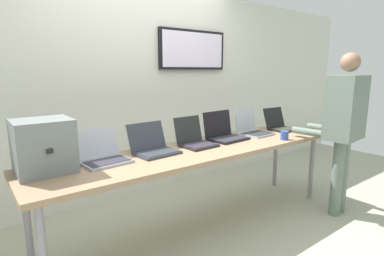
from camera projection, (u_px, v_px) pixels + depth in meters
name	position (u px, v px, depth m)	size (l,w,h in m)	color
ground	(202.00, 228.00, 2.88)	(8.00, 8.00, 0.04)	#A5A78F
back_wall	(143.00, 90.00, 3.54)	(8.00, 0.11, 2.42)	silver
workbench	(202.00, 153.00, 2.74)	(3.01, 0.70, 0.77)	#9C7B5B
equipment_box	(43.00, 146.00, 2.06)	(0.36, 0.36, 0.37)	slate
laptop_station_0	(103.00, 155.00, 2.30)	(0.36, 0.36, 0.24)	#A9ADBB
laptop_station_1	(153.00, 146.00, 2.55)	(0.37, 0.35, 0.24)	#333641
laptop_station_2	(195.00, 139.00, 2.80)	(0.32, 0.33, 0.26)	#232626
laptop_station_3	(224.00, 133.00, 3.07)	(0.40, 0.34, 0.28)	black
laptop_station_4	(252.00, 128.00, 3.31)	(0.35, 0.34, 0.28)	#A9B2BB
laptop_station_5	(280.00, 125.00, 3.56)	(0.32, 0.34, 0.25)	black
person	(344.00, 119.00, 2.98)	(0.48, 0.62, 1.62)	slate
coffee_mug	(285.00, 135.00, 3.04)	(0.08, 0.08, 0.09)	#324A9B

